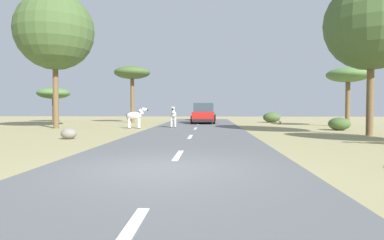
% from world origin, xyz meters
% --- Properties ---
extents(ground_plane, '(90.00, 90.00, 0.00)m').
position_xyz_m(ground_plane, '(0.00, 0.00, 0.00)').
color(ground_plane, '#998E60').
extents(road, '(6.00, 64.00, 0.05)m').
position_xyz_m(road, '(0.21, 0.00, 0.03)').
color(road, '#56595B').
rests_on(road, ground_plane).
extents(lane_markings, '(0.16, 56.00, 0.01)m').
position_xyz_m(lane_markings, '(0.21, -1.00, 0.05)').
color(lane_markings, silver).
rests_on(lane_markings, road).
extents(zebra_0, '(0.47, 1.53, 1.44)m').
position_xyz_m(zebra_0, '(-1.33, 15.11, 0.91)').
color(zebra_0, silver).
rests_on(zebra_0, road).
extents(zebra_2, '(1.53, 0.46, 1.44)m').
position_xyz_m(zebra_2, '(-3.80, 14.57, 0.86)').
color(zebra_2, silver).
rests_on(zebra_2, ground_plane).
extents(car_0, '(2.15, 4.40, 1.74)m').
position_xyz_m(car_0, '(0.68, 28.25, 0.85)').
color(car_0, '#476B38').
rests_on(car_0, road).
extents(car_1, '(2.04, 4.35, 1.74)m').
position_xyz_m(car_1, '(0.59, 21.51, 0.85)').
color(car_1, red).
rests_on(car_1, road).
extents(tree_0, '(3.07, 3.07, 4.34)m').
position_xyz_m(tree_0, '(11.25, 17.72, 3.73)').
color(tree_0, brown).
rests_on(tree_0, ground_plane).
extents(tree_2, '(5.14, 5.14, 9.06)m').
position_xyz_m(tree_2, '(-9.19, 14.55, 6.48)').
color(tree_2, brown).
rests_on(tree_2, ground_plane).
extents(tree_4, '(3.30, 3.30, 5.20)m').
position_xyz_m(tree_4, '(-6.01, 23.25, 4.53)').
color(tree_4, brown).
rests_on(tree_4, ground_plane).
extents(tree_5, '(3.12, 3.12, 3.36)m').
position_xyz_m(tree_5, '(-14.15, 24.67, 2.78)').
color(tree_5, brown).
rests_on(tree_5, ground_plane).
extents(tree_7, '(4.52, 4.52, 7.78)m').
position_xyz_m(tree_7, '(9.05, 9.61, 5.50)').
color(tree_7, brown).
rests_on(tree_7, ground_plane).
extents(bush_1, '(1.60, 1.44, 0.96)m').
position_xyz_m(bush_1, '(6.94, 24.23, 0.48)').
color(bush_1, '#425B2D').
rests_on(bush_1, ground_plane).
extents(bush_2, '(1.32, 1.19, 0.79)m').
position_xyz_m(bush_2, '(9.10, 13.61, 0.40)').
color(bush_2, '#425B2D').
rests_on(bush_2, ground_plane).
extents(rock_1, '(0.69, 0.60, 0.49)m').
position_xyz_m(rock_1, '(-5.14, 7.11, 0.24)').
color(rock_1, gray).
rests_on(rock_1, ground_plane).
extents(rock_4, '(0.47, 0.49, 0.30)m').
position_xyz_m(rock_4, '(6.92, 20.97, 0.15)').
color(rock_4, '#A89E8C').
rests_on(rock_4, ground_plane).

